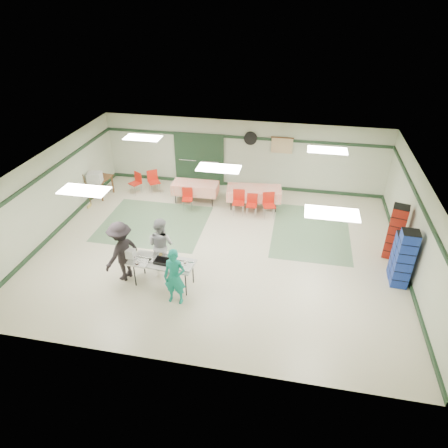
% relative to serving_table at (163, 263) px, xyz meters
% --- Properties ---
extents(floor, '(11.00, 11.00, 0.00)m').
position_rel_serving_table_xyz_m(floor, '(1.11, 2.01, -0.71)').
color(floor, '#C1B49B').
rests_on(floor, ground).
extents(ceiling, '(11.00, 11.00, 0.00)m').
position_rel_serving_table_xyz_m(ceiling, '(1.11, 2.01, 1.99)').
color(ceiling, white).
rests_on(ceiling, wall_back).
extents(wall_back, '(11.00, 0.00, 11.00)m').
position_rel_serving_table_xyz_m(wall_back, '(1.11, 6.51, 0.64)').
color(wall_back, '#B9BFA3').
rests_on(wall_back, floor).
extents(wall_front, '(11.00, 0.00, 11.00)m').
position_rel_serving_table_xyz_m(wall_front, '(1.11, -2.49, 0.64)').
color(wall_front, '#B9BFA3').
rests_on(wall_front, floor).
extents(wall_left, '(0.00, 9.00, 9.00)m').
position_rel_serving_table_xyz_m(wall_left, '(-4.39, 2.01, 0.64)').
color(wall_left, '#B9BFA3').
rests_on(wall_left, floor).
extents(wall_right, '(0.00, 9.00, 9.00)m').
position_rel_serving_table_xyz_m(wall_right, '(6.61, 2.01, 0.64)').
color(wall_right, '#B9BFA3').
rests_on(wall_right, floor).
extents(trim_back, '(11.00, 0.06, 0.10)m').
position_rel_serving_table_xyz_m(trim_back, '(1.11, 6.48, 1.34)').
color(trim_back, '#1B331F').
rests_on(trim_back, wall_back).
extents(baseboard_back, '(11.00, 0.06, 0.12)m').
position_rel_serving_table_xyz_m(baseboard_back, '(1.11, 6.48, -0.65)').
color(baseboard_back, '#1B331F').
rests_on(baseboard_back, floor).
extents(trim_left, '(0.06, 9.00, 0.10)m').
position_rel_serving_table_xyz_m(trim_left, '(-4.36, 2.01, 1.34)').
color(trim_left, '#1B331F').
rests_on(trim_left, wall_back).
extents(baseboard_left, '(0.06, 9.00, 0.12)m').
position_rel_serving_table_xyz_m(baseboard_left, '(-4.36, 2.01, -0.65)').
color(baseboard_left, '#1B331F').
rests_on(baseboard_left, floor).
extents(trim_right, '(0.06, 9.00, 0.10)m').
position_rel_serving_table_xyz_m(trim_right, '(6.58, 2.01, 1.34)').
color(trim_right, '#1B331F').
rests_on(trim_right, wall_back).
extents(baseboard_right, '(0.06, 9.00, 0.12)m').
position_rel_serving_table_xyz_m(baseboard_right, '(6.58, 2.01, -0.65)').
color(baseboard_right, '#1B331F').
rests_on(baseboard_right, floor).
extents(green_patch_a, '(3.50, 3.00, 0.01)m').
position_rel_serving_table_xyz_m(green_patch_a, '(-1.39, 3.01, -0.71)').
color(green_patch_a, '#628360').
rests_on(green_patch_a, floor).
extents(green_patch_b, '(2.50, 3.50, 0.01)m').
position_rel_serving_table_xyz_m(green_patch_b, '(3.91, 3.51, -0.71)').
color(green_patch_b, '#628360').
rests_on(green_patch_b, floor).
extents(double_door_left, '(0.90, 0.06, 2.10)m').
position_rel_serving_table_xyz_m(double_door_left, '(-1.09, 6.45, 0.34)').
color(double_door_left, gray).
rests_on(double_door_left, floor).
extents(double_door_right, '(0.90, 0.06, 2.10)m').
position_rel_serving_table_xyz_m(double_door_right, '(-0.14, 6.45, 0.34)').
color(double_door_right, gray).
rests_on(double_door_right, floor).
extents(door_frame, '(2.00, 0.03, 2.15)m').
position_rel_serving_table_xyz_m(door_frame, '(-0.62, 6.43, 0.34)').
color(door_frame, '#1B331F').
rests_on(door_frame, floor).
extents(wall_fan, '(0.50, 0.10, 0.50)m').
position_rel_serving_table_xyz_m(wall_fan, '(1.41, 6.45, 1.34)').
color(wall_fan, black).
rests_on(wall_fan, wall_back).
extents(scroll_banner, '(0.80, 0.02, 0.60)m').
position_rel_serving_table_xyz_m(scroll_banner, '(2.61, 6.45, 1.14)').
color(scroll_banner, '#DEBD8B').
rests_on(scroll_banner, wall_back).
extents(serving_table, '(1.75, 0.83, 0.76)m').
position_rel_serving_table_xyz_m(serving_table, '(0.00, 0.00, 0.00)').
color(serving_table, '#A1A29D').
rests_on(serving_table, floor).
extents(sheet_tray_right, '(0.59, 0.47, 0.02)m').
position_rel_serving_table_xyz_m(sheet_tray_right, '(0.55, -0.10, 0.06)').
color(sheet_tray_right, silver).
rests_on(sheet_tray_right, serving_table).
extents(sheet_tray_mid, '(0.68, 0.54, 0.02)m').
position_rel_serving_table_xyz_m(sheet_tray_mid, '(-0.06, 0.08, 0.06)').
color(sheet_tray_mid, silver).
rests_on(sheet_tray_mid, serving_table).
extents(sheet_tray_left, '(0.62, 0.49, 0.02)m').
position_rel_serving_table_xyz_m(sheet_tray_left, '(-0.63, -0.15, 0.06)').
color(sheet_tray_left, silver).
rests_on(sheet_tray_left, serving_table).
extents(baking_pan, '(0.51, 0.34, 0.08)m').
position_rel_serving_table_xyz_m(baking_pan, '(0.04, -0.04, 0.09)').
color(baking_pan, black).
rests_on(baking_pan, serving_table).
extents(foam_box_stack, '(0.24, 0.22, 0.26)m').
position_rel_serving_table_xyz_m(foam_box_stack, '(-0.89, 0.01, 0.18)').
color(foam_box_stack, white).
rests_on(foam_box_stack, serving_table).
extents(volunteer_teal, '(0.58, 0.39, 1.57)m').
position_rel_serving_table_xyz_m(volunteer_teal, '(0.51, -0.58, 0.07)').
color(volunteer_teal, '#159380').
rests_on(volunteer_teal, floor).
extents(volunteer_grey, '(0.97, 0.86, 1.65)m').
position_rel_serving_table_xyz_m(volunteer_grey, '(-0.27, 0.67, 0.11)').
color(volunteer_grey, '#9A9A9F').
rests_on(volunteer_grey, floor).
extents(volunteer_dark, '(1.02, 1.30, 1.77)m').
position_rel_serving_table_xyz_m(volunteer_dark, '(-1.18, 0.07, 0.17)').
color(volunteer_dark, black).
rests_on(volunteer_dark, floor).
extents(dining_table_a, '(2.02, 1.06, 0.77)m').
position_rel_serving_table_xyz_m(dining_table_a, '(1.81, 4.86, -0.14)').
color(dining_table_a, red).
rests_on(dining_table_a, floor).
extents(dining_table_b, '(1.69, 0.78, 0.77)m').
position_rel_serving_table_xyz_m(dining_table_b, '(-0.39, 4.86, -0.14)').
color(dining_table_b, red).
rests_on(dining_table_b, floor).
extents(chair_a, '(0.38, 0.38, 0.79)m').
position_rel_serving_table_xyz_m(chair_a, '(1.81, 4.29, -0.23)').
color(chair_a, red).
rests_on(chair_a, floor).
extents(chair_b, '(0.45, 0.45, 0.89)m').
position_rel_serving_table_xyz_m(chair_b, '(1.34, 4.30, -0.17)').
color(chair_b, red).
rests_on(chair_b, floor).
extents(chair_c, '(0.51, 0.51, 0.89)m').
position_rel_serving_table_xyz_m(chair_c, '(2.40, 4.29, -0.17)').
color(chair_c, red).
rests_on(chair_c, floor).
extents(chair_d, '(0.44, 0.44, 0.80)m').
position_rel_serving_table_xyz_m(chair_d, '(-0.53, 4.29, -0.23)').
color(chair_d, red).
rests_on(chair_d, floor).
extents(chair_loose_a, '(0.58, 0.58, 0.89)m').
position_rel_serving_table_xyz_m(chair_loose_a, '(-2.20, 5.33, -0.17)').
color(chair_loose_a, red).
rests_on(chair_loose_a, floor).
extents(chair_loose_b, '(0.53, 0.53, 0.84)m').
position_rel_serving_table_xyz_m(chair_loose_b, '(-2.81, 5.13, -0.20)').
color(chair_loose_b, red).
rests_on(chair_loose_b, floor).
extents(crate_stack_blue_a, '(0.44, 0.44, 1.39)m').
position_rel_serving_table_xyz_m(crate_stack_blue_a, '(6.26, 1.58, -0.02)').
color(crate_stack_blue_a, '#193B9B').
rests_on(crate_stack_blue_a, floor).
extents(crate_stack_red, '(0.53, 0.53, 1.70)m').
position_rel_serving_table_xyz_m(crate_stack_red, '(6.26, 2.58, 0.14)').
color(crate_stack_red, maroon).
rests_on(crate_stack_red, floor).
extents(crate_stack_blue_b, '(0.45, 0.45, 1.70)m').
position_rel_serving_table_xyz_m(crate_stack_blue_b, '(6.26, 1.22, 0.14)').
color(crate_stack_blue_b, '#193B9B').
rests_on(crate_stack_blue_b, floor).
extents(printer_table, '(0.71, 0.99, 0.74)m').
position_rel_serving_table_xyz_m(printer_table, '(-4.04, 4.62, -0.07)').
color(printer_table, brown).
rests_on(printer_table, floor).
extents(office_printer, '(0.56, 0.51, 0.39)m').
position_rel_serving_table_xyz_m(office_printer, '(-4.04, 4.23, 0.23)').
color(office_printer, '#B8B8B3').
rests_on(office_printer, printer_table).
extents(broom, '(0.05, 0.21, 1.30)m').
position_rel_serving_table_xyz_m(broom, '(-4.12, 3.71, -0.03)').
color(broom, brown).
rests_on(broom, floor).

